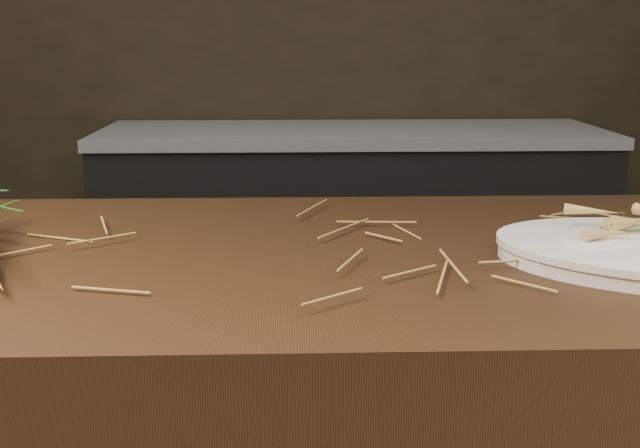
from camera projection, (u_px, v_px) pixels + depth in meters
The scene contains 2 objects.
back_counter at pixel (351, 240), 3.01m from camera, with size 1.82×0.62×0.84m.
straw_bedding at pixel (232, 244), 1.05m from camera, with size 1.40×0.60×0.02m, color olive, non-canonical shape.
Camera 1 is at (0.08, -0.72, 1.18)m, focal length 45.00 mm.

